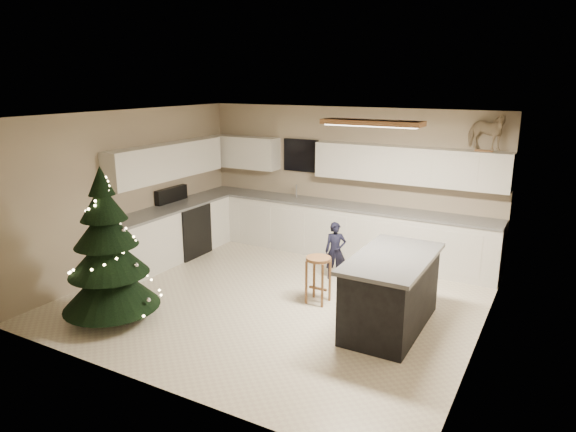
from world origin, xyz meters
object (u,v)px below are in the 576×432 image
object	(u,v)px
toddler	(335,251)
island	(391,292)
bar_stool	(318,269)
rocking_horse	(486,132)
christmas_tree	(108,259)

from	to	relation	value
toddler	island	bearing A→B (deg)	-71.55
island	bar_stool	distance (m)	1.15
island	toddler	xyz separation A→B (m)	(-1.28, 1.18, -0.02)
island	toddler	distance (m)	1.74
bar_stool	rocking_horse	xyz separation A→B (m)	(1.72, 2.14, 1.79)
christmas_tree	toddler	world-z (taller)	christmas_tree
toddler	bar_stool	bearing A→B (deg)	-109.39
toddler	christmas_tree	bearing A→B (deg)	-154.71
toddler	rocking_horse	xyz separation A→B (m)	(1.88, 1.20, 1.84)
bar_stool	rocking_horse	world-z (taller)	rocking_horse
island	rocking_horse	size ratio (longest dim) A/B	2.36
rocking_horse	bar_stool	bearing A→B (deg)	163.36
christmas_tree	toddler	size ratio (longest dim) A/B	2.23
bar_stool	rocking_horse	bearing A→B (deg)	51.21
island	bar_stool	xyz separation A→B (m)	(-1.12, 0.23, 0.03)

